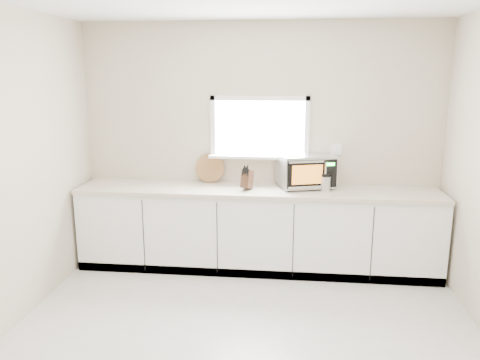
# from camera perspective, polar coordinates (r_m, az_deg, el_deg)

# --- Properties ---
(ground) EXTENTS (4.00, 4.00, 0.00)m
(ground) POSITION_cam_1_polar(r_m,az_deg,el_deg) (3.88, 0.05, -20.60)
(ground) COLOR beige
(ground) RESTS_ON ground
(back_wall) EXTENTS (4.00, 0.17, 2.70)m
(back_wall) POSITION_cam_1_polar(r_m,az_deg,el_deg) (5.29, 2.41, 4.41)
(back_wall) COLOR beige
(back_wall) RESTS_ON ground
(cabinets) EXTENTS (3.92, 0.60, 0.88)m
(cabinets) POSITION_cam_1_polar(r_m,az_deg,el_deg) (5.22, 2.08, -6.16)
(cabinets) COLOR white
(cabinets) RESTS_ON ground
(countertop) EXTENTS (3.92, 0.64, 0.04)m
(countertop) POSITION_cam_1_polar(r_m,az_deg,el_deg) (5.08, 2.11, -1.28)
(countertop) COLOR beige
(countertop) RESTS_ON cabinets
(microwave) EXTENTS (0.67, 0.59, 0.37)m
(microwave) POSITION_cam_1_polar(r_m,az_deg,el_deg) (5.16, 8.02, 1.23)
(microwave) COLOR black
(microwave) RESTS_ON countertop
(knife_block) EXTENTS (0.14, 0.21, 0.27)m
(knife_block) POSITION_cam_1_polar(r_m,az_deg,el_deg) (5.01, 0.87, 0.14)
(knife_block) COLOR #412417
(knife_block) RESTS_ON countertop
(cutting_board) EXTENTS (0.33, 0.08, 0.33)m
(cutting_board) POSITION_cam_1_polar(r_m,az_deg,el_deg) (5.34, -3.69, 1.45)
(cutting_board) COLOR #98603B
(cutting_board) RESTS_ON countertop
(coffee_grinder) EXTENTS (0.13, 0.13, 0.19)m
(coffee_grinder) POSITION_cam_1_polar(r_m,az_deg,el_deg) (5.04, 10.37, -0.23)
(coffee_grinder) COLOR #B0B3B7
(coffee_grinder) RESTS_ON countertop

